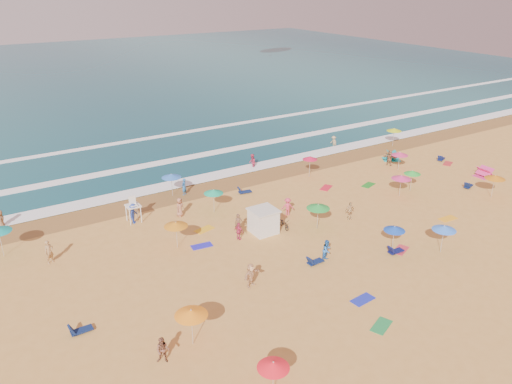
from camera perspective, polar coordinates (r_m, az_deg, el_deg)
ground at (r=42.41m, az=3.40°, el=-4.81°), size 220.00×220.00×0.00m
ocean at (r=118.18m, az=-21.19°, el=12.03°), size 220.00×140.00×0.18m
wet_sand at (r=52.11m, az=-4.50°, el=0.71°), size 220.00×220.00×0.00m
surf_foam at (r=59.55m, az=-8.45°, el=3.56°), size 200.00×18.70×0.05m
cabana at (r=42.19m, az=0.85°, el=-3.39°), size 2.00×2.00×2.00m
cabana_roof at (r=41.73m, az=0.86°, el=-2.09°), size 2.20×2.20×0.12m
bicycle at (r=43.17m, az=3.19°, el=-3.61°), size 0.80×1.74×0.88m
lifeguard_stand at (r=45.26m, az=-13.84°, el=-2.11°), size 1.20×1.20×2.10m
beach_umbrellas at (r=43.34m, az=5.75°, el=-1.14°), size 50.50×28.43×0.79m
loungers at (r=44.39m, az=12.35°, el=-3.75°), size 50.89×21.64×0.34m
towels at (r=42.48m, az=9.07°, el=-5.01°), size 48.80×20.73×0.03m
popup_tents at (r=60.42m, az=19.91°, el=3.18°), size 6.89×11.25×1.20m
beachgoers at (r=44.55m, az=-2.43°, el=-2.16°), size 50.25×26.35×2.13m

